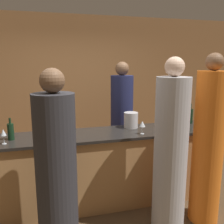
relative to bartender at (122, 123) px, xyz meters
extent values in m
plane|color=#4C3823|center=(-0.63, -0.86, -0.88)|extent=(14.00, 14.00, 0.00)
cube|color=olive|center=(-0.63, 1.15, 0.52)|extent=(8.00, 0.06, 2.80)
cube|color=#B27F4C|center=(-0.63, -0.86, -0.41)|extent=(3.23, 0.58, 0.95)
cube|color=black|center=(-0.63, -0.86, 0.09)|extent=(3.29, 0.64, 0.03)
cylinder|color=#1E234C|center=(0.00, 0.00, -0.04)|extent=(0.38, 0.38, 1.68)
sphere|color=brown|center=(0.00, 0.00, 0.91)|extent=(0.22, 0.22, 0.22)
cylinder|color=orange|center=(0.56, -1.55, 0.02)|extent=(0.35, 0.35, 1.80)
sphere|color=brown|center=(0.56, -1.55, 1.01)|extent=(0.19, 0.19, 0.19)
cylinder|color=#B2B2B7|center=(0.07, -1.57, -0.01)|extent=(0.37, 0.37, 1.74)
sphere|color=beige|center=(0.07, -1.57, 0.96)|extent=(0.21, 0.21, 0.21)
cylinder|color=#2D2D33|center=(-1.17, -1.60, -0.07)|extent=(0.40, 0.40, 1.61)
sphere|color=brown|center=(-1.17, -1.60, 0.85)|extent=(0.23, 0.23, 0.23)
cylinder|color=black|center=(-1.65, -0.86, 0.20)|extent=(0.07, 0.07, 0.20)
cylinder|color=black|center=(-1.65, -0.86, 0.34)|extent=(0.03, 0.03, 0.07)
cylinder|color=black|center=(0.86, -0.69, 0.21)|extent=(0.08, 0.08, 0.22)
cylinder|color=black|center=(0.86, -0.69, 0.36)|extent=(0.03, 0.03, 0.08)
cylinder|color=silver|center=(-0.09, -0.70, 0.21)|extent=(0.20, 0.20, 0.22)
cylinder|color=silver|center=(-0.06, -1.04, 0.11)|extent=(0.05, 0.05, 0.00)
cylinder|color=silver|center=(-0.06, -1.04, 0.16)|extent=(0.01, 0.01, 0.09)
cone|color=silver|center=(-0.06, -1.04, 0.24)|extent=(0.07, 0.07, 0.07)
cylinder|color=silver|center=(0.41, -1.03, 0.11)|extent=(0.05, 0.05, 0.00)
cylinder|color=silver|center=(0.41, -1.03, 0.15)|extent=(0.01, 0.01, 0.09)
cone|color=silver|center=(0.41, -1.03, 0.23)|extent=(0.06, 0.06, 0.06)
cylinder|color=silver|center=(-1.04, -0.98, 0.11)|extent=(0.05, 0.05, 0.00)
cylinder|color=silver|center=(-1.04, -0.98, 0.16)|extent=(0.01, 0.01, 0.10)
cone|color=silver|center=(-1.04, -0.98, 0.24)|extent=(0.07, 0.07, 0.07)
cylinder|color=silver|center=(-1.71, -1.01, 0.11)|extent=(0.05, 0.05, 0.00)
cylinder|color=silver|center=(-1.71, -1.01, 0.16)|extent=(0.01, 0.01, 0.09)
cone|color=silver|center=(-1.71, -1.01, 0.24)|extent=(0.06, 0.06, 0.07)
cylinder|color=silver|center=(0.90, -0.90, 0.11)|extent=(0.05, 0.05, 0.00)
cylinder|color=silver|center=(0.90, -0.90, 0.15)|extent=(0.01, 0.01, 0.08)
cone|color=silver|center=(0.90, -0.90, 0.23)|extent=(0.08, 0.08, 0.07)
camera|label=1|loc=(-1.25, -3.91, 1.01)|focal=40.00mm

